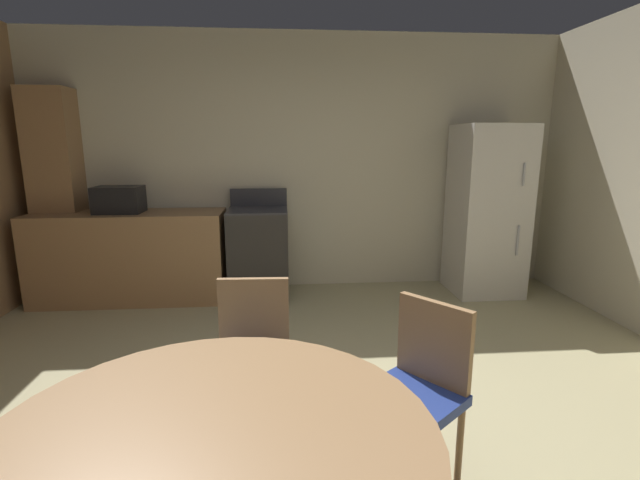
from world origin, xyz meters
TOP-DOWN VIEW (x-y plane):
  - ground_plane at (0.00, 0.00)m, footprint 14.00×14.00m
  - wall_back at (0.00, 2.97)m, footprint 5.90×0.12m
  - kitchen_counter at (-1.71, 2.57)m, footprint 1.87×0.60m
  - pantry_column at (-2.43, 2.75)m, footprint 0.44×0.36m
  - oven_range at (-0.43, 2.57)m, footprint 0.60×0.60m
  - refrigerator at (1.96, 2.52)m, footprint 0.68×0.68m
  - microwave at (-1.78, 2.57)m, footprint 0.44×0.32m
  - dining_table at (-0.40, -0.84)m, footprint 1.34×1.34m
  - chair_northeast at (0.42, -0.18)m, footprint 0.56×0.56m
  - chair_north at (-0.35, 0.22)m, footprint 0.42×0.42m

SIDE VIEW (x-z plane):
  - ground_plane at x=0.00m, z-range 0.00..0.00m
  - kitchen_counter at x=-1.71m, z-range 0.00..0.90m
  - oven_range at x=-0.43m, z-range -0.08..1.02m
  - chair_northeast at x=0.42m, z-range 0.07..0.94m
  - chair_north at x=-0.35m, z-range 0.07..0.94m
  - dining_table at x=-0.40m, z-range 0.23..0.99m
  - refrigerator at x=1.96m, z-range 0.00..1.76m
  - microwave at x=-1.78m, z-range 0.90..1.16m
  - pantry_column at x=-2.43m, z-range 0.00..2.10m
  - wall_back at x=0.00m, z-range 0.00..2.70m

